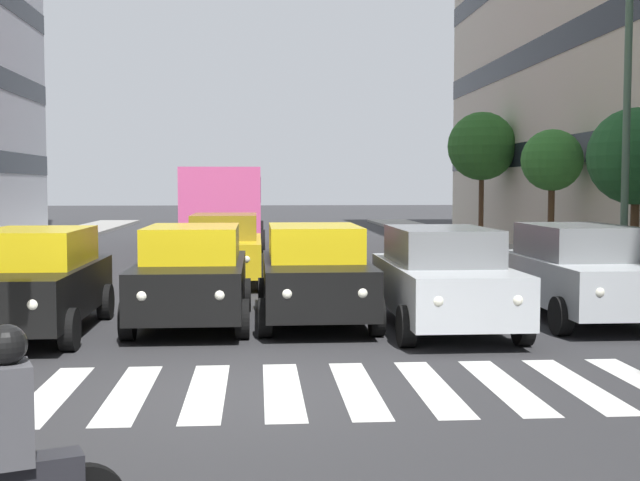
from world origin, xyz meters
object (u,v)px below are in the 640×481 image
object	(u,v)px
car_0	(579,271)
car_2	(315,272)
car_1	(443,277)
street_lamp_left	(601,88)
bus_behind_traffic	(226,201)
street_tree_1	(636,157)
car_3	(192,274)
street_tree_2	(552,161)
car_4	(34,280)
street_tree_3	(482,147)
car_row2_0	(225,248)

from	to	relation	value
car_0	car_2	xyz separation A→B (m)	(4.79, -0.19, 0.00)
car_1	street_lamp_left	bearing A→B (deg)	-138.88
bus_behind_traffic	street_tree_1	xyz separation A→B (m)	(-9.99, 11.73, 1.24)
car_3	street_tree_2	distance (m)	14.21
car_2	car_3	distance (m)	2.16
car_3	street_tree_1	xyz separation A→B (m)	(-9.99, -4.16, 2.22)
bus_behind_traffic	street_lamp_left	distance (m)	15.82
car_1	car_4	bearing A→B (deg)	-0.84
car_3	street_tree_1	distance (m)	11.04
car_4	bus_behind_traffic	xyz separation A→B (m)	(-2.53, -16.66, 0.97)
street_lamp_left	car_2	bearing A→B (deg)	23.46
car_4	street_tree_2	world-z (taller)	street_tree_2
car_0	car_4	distance (m)	9.51
car_0	car_4	xyz separation A→B (m)	(9.48, 0.66, 0.00)
bus_behind_traffic	street_tree_3	xyz separation A→B (m)	(-9.97, -1.52, 2.10)
car_1	car_2	distance (m)	2.31
car_1	street_lamp_left	world-z (taller)	street_lamp_left
car_2	car_4	xyz separation A→B (m)	(4.69, 0.85, 0.00)
car_3	car_row2_0	world-z (taller)	same
car_0	car_row2_0	distance (m)	9.00
car_row2_0	car_3	bearing A→B (deg)	86.84
street_tree_1	street_tree_3	xyz separation A→B (m)	(0.01, -13.25, 0.85)
bus_behind_traffic	street_tree_1	world-z (taller)	street_tree_1
car_1	street_tree_3	world-z (taller)	street_tree_3
street_tree_1	bus_behind_traffic	bearing A→B (deg)	-49.59
street_tree_2	car_0	bearing A→B (deg)	72.75
car_4	car_row2_0	distance (m)	7.33
car_2	street_tree_2	distance (m)	12.72
car_0	street_tree_2	distance (m)	10.63
street_tree_1	car_2	bearing A→B (deg)	27.55
car_1	car_4	distance (m)	6.80
car_3	street_tree_1	world-z (taller)	street_tree_1
street_lamp_left	street_tree_2	distance (m)	7.26
car_row2_0	street_tree_2	size ratio (longest dim) A/B	1.12
car_row2_0	street_lamp_left	xyz separation A→B (m)	(-8.19, 3.14, 3.65)
car_1	bus_behind_traffic	distance (m)	17.33
street_tree_2	street_tree_1	bearing A→B (deg)	89.54
car_0	car_row2_0	world-z (taller)	same
car_0	street_tree_3	xyz separation A→B (m)	(-3.02, -17.52, 3.07)
car_0	car_2	world-z (taller)	same
car_1	car_2	xyz separation A→B (m)	(2.11, -0.95, 0.00)
car_2	street_lamp_left	bearing A→B (deg)	-156.54
car_2	street_tree_3	xyz separation A→B (m)	(-7.81, -17.33, 3.07)
street_tree_2	car_4	bearing A→B (deg)	40.10
car_3	street_tree_3	bearing A→B (deg)	-119.81
bus_behind_traffic	street_tree_2	bearing A→B (deg)	148.75
car_1	car_row2_0	bearing A→B (deg)	-60.10
bus_behind_traffic	street_tree_3	bearing A→B (deg)	-171.34
car_3	car_row2_0	size ratio (longest dim) A/B	1.00
bus_behind_traffic	street_lamp_left	size ratio (longest dim) A/B	1.49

